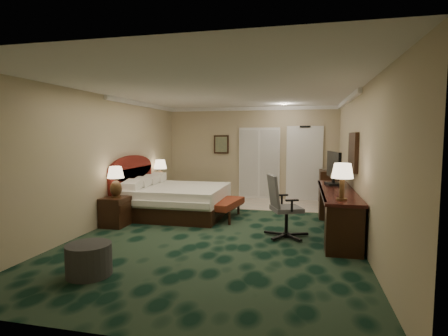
% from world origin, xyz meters
% --- Properties ---
extents(floor, '(5.00, 7.50, 0.00)m').
position_xyz_m(floor, '(0.00, 0.00, 0.00)').
color(floor, black).
rests_on(floor, ground).
extents(ceiling, '(5.00, 7.50, 0.00)m').
position_xyz_m(ceiling, '(0.00, 0.00, 2.70)').
color(ceiling, silver).
rests_on(ceiling, wall_back).
extents(wall_back, '(5.00, 0.00, 2.70)m').
position_xyz_m(wall_back, '(0.00, 3.75, 1.35)').
color(wall_back, '#BAA78F').
rests_on(wall_back, ground).
extents(wall_front, '(5.00, 0.00, 2.70)m').
position_xyz_m(wall_front, '(0.00, -3.75, 1.35)').
color(wall_front, '#BAA78F').
rests_on(wall_front, ground).
extents(wall_left, '(0.00, 7.50, 2.70)m').
position_xyz_m(wall_left, '(-2.50, 0.00, 1.35)').
color(wall_left, '#BAA78F').
rests_on(wall_left, ground).
extents(wall_right, '(0.00, 7.50, 2.70)m').
position_xyz_m(wall_right, '(2.50, 0.00, 1.35)').
color(wall_right, '#BAA78F').
rests_on(wall_right, ground).
extents(crown_molding, '(5.00, 7.50, 0.10)m').
position_xyz_m(crown_molding, '(0.00, 0.00, 2.65)').
color(crown_molding, white).
rests_on(crown_molding, wall_back).
extents(tile_patch, '(3.20, 1.70, 0.01)m').
position_xyz_m(tile_patch, '(0.90, 2.90, 0.01)').
color(tile_patch, beige).
rests_on(tile_patch, ground).
extents(headboard, '(0.12, 2.00, 1.40)m').
position_xyz_m(headboard, '(-2.44, 1.00, 0.70)').
color(headboard, '#4E1610').
rests_on(headboard, ground).
extents(entry_door, '(1.02, 0.06, 2.18)m').
position_xyz_m(entry_door, '(1.55, 3.72, 1.05)').
color(entry_door, white).
rests_on(entry_door, ground).
extents(closet_doors, '(1.20, 0.06, 2.10)m').
position_xyz_m(closet_doors, '(0.25, 3.71, 1.05)').
color(closet_doors, '#B6B6B6').
rests_on(closet_doors, ground).
extents(wall_art, '(0.45, 0.06, 0.55)m').
position_xyz_m(wall_art, '(-0.90, 3.71, 1.60)').
color(wall_art, '#4E6154').
rests_on(wall_art, wall_back).
extents(wall_mirror, '(0.05, 0.95, 0.75)m').
position_xyz_m(wall_mirror, '(2.46, 0.60, 1.55)').
color(wall_mirror, white).
rests_on(wall_mirror, wall_right).
extents(bed, '(2.14, 1.98, 0.68)m').
position_xyz_m(bed, '(-1.33, 1.13, 0.34)').
color(bed, white).
rests_on(bed, ground).
extents(nightstand_near, '(0.48, 0.55, 0.60)m').
position_xyz_m(nightstand_near, '(-2.24, -0.13, 0.30)').
color(nightstand_near, black).
rests_on(nightstand_near, ground).
extents(nightstand_far, '(0.44, 0.50, 0.55)m').
position_xyz_m(nightstand_far, '(-2.26, 2.36, 0.28)').
color(nightstand_far, black).
rests_on(nightstand_far, ground).
extents(lamp_near, '(0.43, 0.43, 0.64)m').
position_xyz_m(lamp_near, '(-2.23, -0.09, 0.92)').
color(lamp_near, black).
rests_on(lamp_near, nightstand_near).
extents(lamp_far, '(0.36, 0.36, 0.66)m').
position_xyz_m(lamp_far, '(-2.30, 2.36, 0.88)').
color(lamp_far, black).
rests_on(lamp_far, nightstand_far).
extents(bed_bench, '(0.60, 1.28, 0.42)m').
position_xyz_m(bed_bench, '(-0.13, 1.01, 0.21)').
color(bed_bench, maroon).
rests_on(bed_bench, ground).
extents(ottoman, '(0.61, 0.61, 0.43)m').
position_xyz_m(ottoman, '(-1.24, -2.52, 0.21)').
color(ottoman, '#2F2F2F').
rests_on(ottoman, ground).
extents(desk, '(0.62, 2.90, 0.84)m').
position_xyz_m(desk, '(2.17, 0.33, 0.42)').
color(desk, black).
rests_on(desk, ground).
extents(tv, '(0.23, 0.90, 0.70)m').
position_xyz_m(tv, '(2.14, 1.00, 1.19)').
color(tv, black).
rests_on(tv, desk).
extents(desk_lamp, '(0.40, 0.40, 0.60)m').
position_xyz_m(desk_lamp, '(2.14, -0.73, 1.14)').
color(desk_lamp, black).
rests_on(desk_lamp, desk).
extents(desk_chair, '(0.86, 0.84, 1.16)m').
position_xyz_m(desk_chair, '(1.24, -0.14, 0.58)').
color(desk_chair, '#4D4C53').
rests_on(desk_chair, ground).
extents(minibar, '(0.49, 0.88, 0.93)m').
position_xyz_m(minibar, '(2.21, 3.20, 0.47)').
color(minibar, black).
rests_on(minibar, ground).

